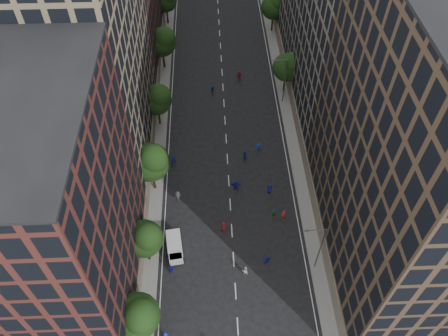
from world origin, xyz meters
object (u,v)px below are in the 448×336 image
object	(u,v)px
skater_0	(166,336)
streetlamp_far	(284,79)
streetlamp_near	(319,247)
cargo_van	(175,247)

from	to	relation	value
skater_0	streetlamp_far	bearing A→B (deg)	-133.19
streetlamp_far	skater_0	world-z (taller)	streetlamp_far
streetlamp_near	skater_0	world-z (taller)	streetlamp_near
cargo_van	skater_0	bearing A→B (deg)	-100.83
streetlamp_far	skater_0	xyz separation A→B (m)	(-18.87, -41.62, -4.34)
streetlamp_near	skater_0	bearing A→B (deg)	-155.46
streetlamp_far	skater_0	size ratio (longest dim) A/B	5.50
streetlamp_far	cargo_van	distance (m)	35.25
cargo_van	skater_0	size ratio (longest dim) A/B	2.75
cargo_van	skater_0	xyz separation A→B (m)	(-0.69, -11.67, -0.39)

